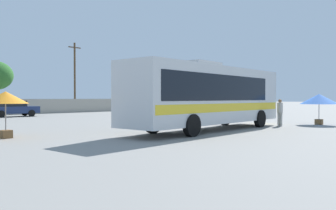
% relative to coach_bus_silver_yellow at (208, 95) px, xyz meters
% --- Properties ---
extents(ground_plane, '(300.00, 300.00, 0.00)m').
position_rel_coach_bus_silver_yellow_xyz_m(ground_plane, '(-0.01, 10.32, -1.97)').
color(ground_plane, gray).
extents(perimeter_wall, '(80.00, 0.30, 1.67)m').
position_rel_coach_bus_silver_yellow_xyz_m(perimeter_wall, '(-0.01, 26.19, -1.13)').
color(perimeter_wall, '#9E998C').
rests_on(perimeter_wall, ground_plane).
extents(coach_bus_silver_yellow, '(11.97, 3.03, 3.69)m').
position_rel_coach_bus_silver_yellow_xyz_m(coach_bus_silver_yellow, '(0.00, 0.00, 0.00)').
color(coach_bus_silver_yellow, silver).
rests_on(coach_bus_silver_yellow, ground_plane).
extents(attendant_by_bus_door, '(0.35, 0.35, 1.71)m').
position_rel_coach_bus_silver_yellow_xyz_m(attendant_by_bus_door, '(5.54, -1.58, -1.00)').
color(attendant_by_bus_door, '#B7B2A8').
rests_on(attendant_by_bus_door, ground_plane).
extents(vendor_umbrella_near_gate_blue, '(2.46, 2.46, 2.05)m').
position_rel_coach_bus_silver_yellow_xyz_m(vendor_umbrella_near_gate_blue, '(8.47, -2.96, -0.28)').
color(vendor_umbrella_near_gate_blue, gray).
rests_on(vendor_umbrella_near_gate_blue, ground_plane).
extents(vendor_umbrella_secondary_orange, '(1.96, 1.96, 2.07)m').
position_rel_coach_bus_silver_yellow_xyz_m(vendor_umbrella_secondary_orange, '(-9.09, 4.36, -0.22)').
color(vendor_umbrella_secondary_orange, gray).
rests_on(vendor_umbrella_secondary_orange, ground_plane).
extents(parked_car_third_dark_blue, '(4.57, 2.28, 1.52)m').
position_rel_coach_bus_silver_yellow_xyz_m(parked_car_third_dark_blue, '(-1.04, 22.00, -1.17)').
color(parked_car_third_dark_blue, navy).
rests_on(parked_car_third_dark_blue, ground_plane).
extents(utility_pole_far, '(1.80, 0.24, 8.91)m').
position_rel_coach_bus_silver_yellow_xyz_m(utility_pole_far, '(9.75, 28.28, 2.67)').
color(utility_pole_far, '#4C3823').
rests_on(utility_pole_far, ground_plane).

